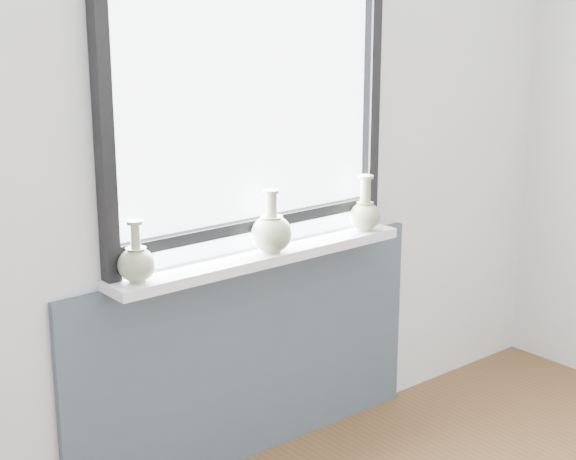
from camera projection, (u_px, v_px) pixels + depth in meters
back_wall at (245, 146)px, 3.39m from camera, size 3.60×0.02×2.60m
apron_panel at (252, 358)px, 3.60m from camera, size 1.70×0.03×0.86m
windowsill at (262, 256)px, 3.43m from camera, size 1.32×0.18×0.04m
window at (250, 111)px, 3.33m from camera, size 1.30×0.06×1.05m
vase_a at (137, 262)px, 3.05m from camera, size 0.13×0.13×0.22m
vase_b at (272, 231)px, 3.39m from camera, size 0.16×0.16×0.25m
vase_c at (365, 213)px, 3.71m from camera, size 0.13×0.13×0.24m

